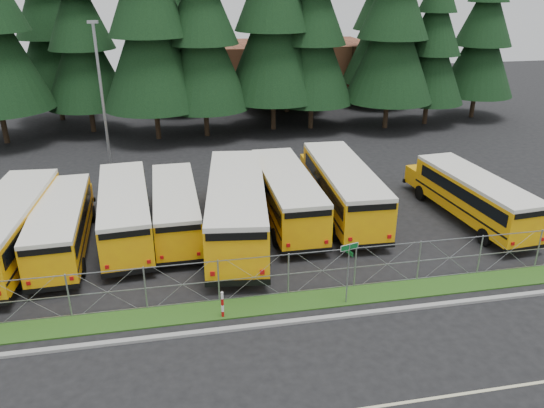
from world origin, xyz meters
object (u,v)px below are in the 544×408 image
(bus_3, at_px, (176,209))
(street_sign, at_px, (349,261))
(bus_6, at_px, (341,189))
(light_standard, at_px, (102,92))
(bus_0, at_px, (13,228))
(bus_5, at_px, (285,195))
(striped_bollard, at_px, (222,305))
(bus_4, at_px, (237,208))
(bus_2, at_px, (125,212))
(bus_1, at_px, (63,226))
(bus_east, at_px, (470,198))

(bus_3, bearing_deg, street_sign, -51.97)
(bus_6, xyz_separation_m, street_sign, (-2.59, -8.97, 0.52))
(bus_3, height_order, light_standard, light_standard)
(bus_0, distance_m, bus_5, 14.03)
(bus_0, bearing_deg, striped_bollard, -33.37)
(bus_4, bearing_deg, light_standard, 128.26)
(bus_2, xyz_separation_m, light_standard, (-1.81, 11.45, 4.12))
(bus_4, bearing_deg, striped_bollard, -94.85)
(bus_5, bearing_deg, street_sign, -85.17)
(bus_1, bearing_deg, bus_6, 4.11)
(bus_4, relative_size, street_sign, 4.41)
(bus_east, height_order, striped_bollard, bus_east)
(bus_6, bearing_deg, striped_bollard, -128.55)
(bus_2, xyz_separation_m, bus_6, (12.03, 0.71, 0.12))
(light_standard, bearing_deg, bus_6, -37.82)
(street_sign, relative_size, light_standard, 0.28)
(bus_1, relative_size, bus_east, 0.98)
(bus_1, bearing_deg, street_sign, -32.71)
(bus_east, relative_size, street_sign, 3.65)
(bus_4, distance_m, street_sign, 8.03)
(bus_0, height_order, bus_east, bus_0)
(bus_0, relative_size, bus_5, 1.03)
(bus_1, height_order, bus_6, bus_6)
(bus_1, distance_m, bus_3, 5.70)
(bus_3, distance_m, light_standard, 12.82)
(street_sign, bearing_deg, bus_5, 94.70)
(bus_east, bearing_deg, striped_bollard, -160.05)
(bus_5, height_order, light_standard, light_standard)
(striped_bollard, bearing_deg, bus_4, 77.87)
(bus_4, height_order, light_standard, light_standard)
(bus_4, xyz_separation_m, bus_5, (2.96, 1.69, -0.18))
(light_standard, bearing_deg, bus_0, -105.19)
(bus_5, xyz_separation_m, light_standard, (-10.51, 10.89, 4.06))
(bus_1, bearing_deg, bus_4, -3.38)
(bus_1, distance_m, street_sign, 14.42)
(bus_east, height_order, light_standard, light_standard)
(bus_5, bearing_deg, bus_east, -11.24)
(bus_3, bearing_deg, striped_bollard, -80.28)
(street_sign, xyz_separation_m, light_standard, (-11.24, 19.71, 3.47))
(bus_0, height_order, light_standard, light_standard)
(light_standard, bearing_deg, street_sign, -60.31)
(bus_6, bearing_deg, bus_3, -174.32)
(striped_bollard, bearing_deg, light_standard, 106.92)
(bus_3, relative_size, bus_east, 0.96)
(bus_3, distance_m, street_sign, 10.88)
(bus_6, xyz_separation_m, light_standard, (-13.83, 10.74, 3.99))
(bus_5, distance_m, light_standard, 15.67)
(bus_2, bearing_deg, bus_3, -0.67)
(bus_3, height_order, bus_5, bus_5)
(bus_2, distance_m, light_standard, 12.30)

